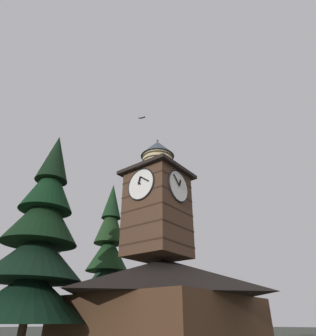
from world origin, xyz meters
The scene contains 7 objects.
building_main centered at (0.72, -0.92, 3.03)m, with size 10.63×9.89×5.90m.
clock_tower centered at (1.32, -0.98, 9.75)m, with size 4.20×4.20×8.99m.
pine_tree_behind centered at (0.04, -6.98, 5.48)m, with size 4.98×4.98×13.17m.
pine_tree_aside centered at (7.43, -4.65, 5.95)m, with size 6.36×6.36×13.40m.
moon centered at (-15.30, -37.54, 14.45)m, with size 2.09×2.09×2.09m.
flying_bird_high centered at (-0.96, -4.74, 20.21)m, with size 0.37×0.72×0.11m.
flying_bird_low centered at (-4.49, -3.91, 16.68)m, with size 0.71×0.27×0.14m.
Camera 1 is at (16.18, 10.64, 2.32)m, focal length 30.91 mm.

